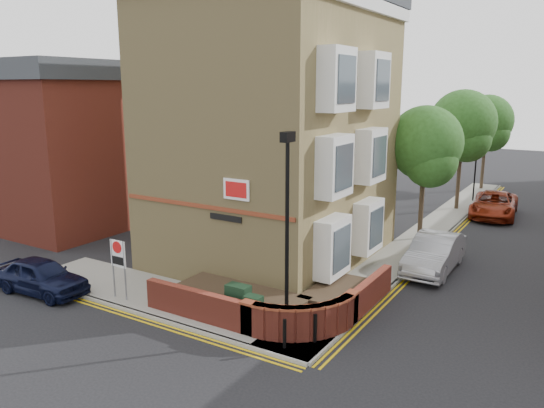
{
  "coord_description": "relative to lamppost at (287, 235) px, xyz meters",
  "views": [
    {
      "loc": [
        9.24,
        -12.05,
        7.69
      ],
      "look_at": [
        -0.66,
        4.0,
        3.5
      ],
      "focal_mm": 35.0,
      "sensor_mm": 36.0,
      "label": 1
    }
  ],
  "objects": [
    {
      "name": "red_car_main",
      "position": [
        2.7,
        20.24,
        -2.6
      ],
      "size": [
        2.89,
        5.52,
        1.49
      ],
      "primitive_type": "imported",
      "rotation": [
        0.0,
        0.0,
        0.08
      ],
      "color": "maroon",
      "rests_on": "ground"
    },
    {
      "name": "pavement_main",
      "position": [
        0.4,
        14.8,
        -3.28
      ],
      "size": [
        2.0,
        32.0,
        0.12
      ],
      "primitive_type": "cube",
      "color": "gray",
      "rests_on": "ground"
    },
    {
      "name": "silver_car_near",
      "position": [
        2.24,
        8.62,
        -2.56
      ],
      "size": [
        1.69,
        4.75,
        1.56
      ],
      "primitive_type": "imported",
      "rotation": [
        0.0,
        0.0,
        0.01
      ],
      "color": "#94959B",
      "rests_on": "ground"
    },
    {
      "name": "ground",
      "position": [
        -1.6,
        -1.2,
        -3.34
      ],
      "size": [
        120.0,
        120.0,
        0.0
      ],
      "primitive_type": "plane",
      "color": "black",
      "rests_on": "ground"
    },
    {
      "name": "zone_sign",
      "position": [
        -6.6,
        -0.7,
        -1.7
      ],
      "size": [
        0.72,
        0.07,
        2.2
      ],
      "color": "slate",
      "rests_on": "pavement_corner"
    },
    {
      "name": "lamppost",
      "position": [
        0.0,
        0.0,
        0.0
      ],
      "size": [
        0.25,
        0.5,
        6.3
      ],
      "color": "black",
      "rests_on": "pavement_corner"
    },
    {
      "name": "pavement_corner",
      "position": [
        -5.1,
        0.3,
        -3.28
      ],
      "size": [
        13.0,
        3.0,
        0.12
      ],
      "primitive_type": "cube",
      "color": "gray",
      "rests_on": "ground"
    },
    {
      "name": "utility_cabinet_small",
      "position": [
        -1.1,
        -0.2,
        -2.67
      ],
      "size": [
        0.55,
        0.4,
        1.1
      ],
      "primitive_type": "cube",
      "color": "black",
      "rests_on": "pavement_corner"
    },
    {
      "name": "tree_far",
      "position": [
        0.4,
        28.85,
        1.57
      ],
      "size": [
        3.81,
        3.81,
        7.0
      ],
      "color": "#382B1E",
      "rests_on": "pavement_main"
    },
    {
      "name": "garden_wall",
      "position": [
        -1.6,
        1.3,
        -3.34
      ],
      "size": [
        6.8,
        6.0,
        1.2
      ],
      "primitive_type": null,
      "color": "maroon",
      "rests_on": "ground"
    },
    {
      "name": "side_building",
      "position": [
        -16.6,
        6.8,
        1.2
      ],
      "size": [
        6.4,
        10.4,
        9.0
      ],
      "color": "maroon",
      "rests_on": "ground"
    },
    {
      "name": "kerb_main_near",
      "position": [
        1.4,
        14.8,
        -3.28
      ],
      "size": [
        0.15,
        32.0,
        0.12
      ],
      "primitive_type": "cube",
      "color": "gray",
      "rests_on": "ground"
    },
    {
      "name": "utility_cabinet_large",
      "position": [
        -1.9,
        0.1,
        -2.62
      ],
      "size": [
        0.8,
        0.45,
        1.2
      ],
      "primitive_type": "cube",
      "color": "black",
      "rests_on": "pavement_corner"
    },
    {
      "name": "yellow_lines_main",
      "position": [
        1.65,
        14.8,
        -3.34
      ],
      "size": [
        0.28,
        32.0,
        0.01
      ],
      "primitive_type": "cube",
      "color": "gold",
      "rests_on": "ground"
    },
    {
      "name": "traffic_light_assembly",
      "position": [
        0.8,
        23.8,
        -0.56
      ],
      "size": [
        0.2,
        0.16,
        4.2
      ],
      "color": "black",
      "rests_on": "pavement_main"
    },
    {
      "name": "bollard_near",
      "position": [
        0.4,
        -0.8,
        -2.77
      ],
      "size": [
        0.11,
        0.11,
        0.9
      ],
      "primitive_type": "cylinder",
      "color": "black",
      "rests_on": "pavement_corner"
    },
    {
      "name": "kerb_side",
      "position": [
        -5.1,
        -1.2,
        -3.28
      ],
      "size": [
        13.0,
        0.15,
        0.12
      ],
      "primitive_type": "cube",
      "color": "gray",
      "rests_on": "ground"
    },
    {
      "name": "tree_mid",
      "position": [
        0.4,
        20.85,
        1.85
      ],
      "size": [
        4.03,
        4.03,
        7.42
      ],
      "color": "#382B1E",
      "rests_on": "pavement_main"
    },
    {
      "name": "corner_building",
      "position": [
        -4.44,
        6.8,
        2.88
      ],
      "size": [
        8.95,
        10.4,
        13.6
      ],
      "color": "tan",
      "rests_on": "ground"
    },
    {
      "name": "tree_near",
      "position": [
        0.4,
        12.85,
        1.36
      ],
      "size": [
        3.64,
        3.65,
        6.7
      ],
      "color": "#382B1E",
      "rests_on": "pavement_main"
    },
    {
      "name": "bollard_far",
      "position": [
        1.0,
        -0.0,
        -2.77
      ],
      "size": [
        0.11,
        0.11,
        0.9
      ],
      "primitive_type": "cylinder",
      "color": "black",
      "rests_on": "pavement_corner"
    },
    {
      "name": "navy_hatchback",
      "position": [
        -9.75,
        -1.7,
        -2.67
      ],
      "size": [
        4.06,
        1.83,
        1.35
      ],
      "primitive_type": "imported",
      "rotation": [
        0.0,
        0.0,
        1.63
      ],
      "color": "black",
      "rests_on": "ground"
    },
    {
      "name": "yellow_lines_side",
      "position": [
        -5.1,
        -1.45,
        -3.34
      ],
      "size": [
        13.0,
        0.28,
        0.01
      ],
      "primitive_type": "cube",
      "color": "gold",
      "rests_on": "ground"
    }
  ]
}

